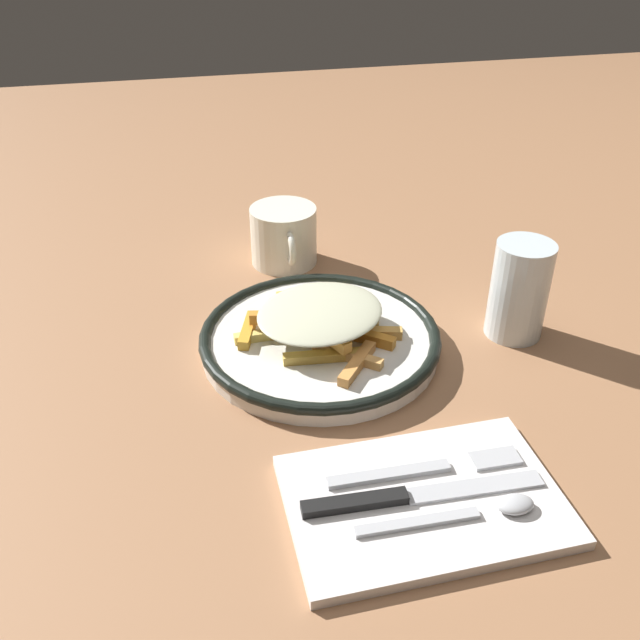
{
  "coord_description": "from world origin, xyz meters",
  "views": [
    {
      "loc": [
        0.63,
        -0.15,
        0.45
      ],
      "look_at": [
        0.0,
        0.0,
        0.04
      ],
      "focal_mm": 39.03,
      "sensor_mm": 36.0,
      "label": 1
    }
  ],
  "objects": [
    {
      "name": "fries_heap",
      "position": [
        -0.0,
        0.0,
        0.04
      ],
      "size": [
        0.19,
        0.19,
        0.04
      ],
      "color": "gold",
      "rests_on": "plate"
    },
    {
      "name": "knife",
      "position": [
        0.24,
        0.01,
        0.01
      ],
      "size": [
        0.03,
        0.21,
        0.01
      ],
      "color": "black",
      "rests_on": "napkin"
    },
    {
      "name": "coffee_mug",
      "position": [
        -0.22,
        -0.0,
        0.04
      ],
      "size": [
        0.12,
        0.09,
        0.08
      ],
      "color": "white",
      "rests_on": "ground_plane"
    },
    {
      "name": "ground_plane",
      "position": [
        0.0,
        0.0,
        0.0
      ],
      "size": [
        2.6,
        2.6,
        0.0
      ],
      "primitive_type": "plane",
      "color": "#9D6C49"
    },
    {
      "name": "fork",
      "position": [
        0.22,
        0.05,
        0.01
      ],
      "size": [
        0.02,
        0.18,
        0.01
      ],
      "color": "silver",
      "rests_on": "napkin"
    },
    {
      "name": "napkin",
      "position": [
        0.24,
        0.03,
        0.01
      ],
      "size": [
        0.15,
        0.23,
        0.01
      ],
      "primitive_type": "cube",
      "rotation": [
        0.0,
        0.0,
        0.01
      ],
      "color": "silver",
      "rests_on": "ground_plane"
    },
    {
      "name": "plate",
      "position": [
        0.0,
        0.0,
        0.01
      ],
      "size": [
        0.27,
        0.27,
        0.03
      ],
      "color": "silver",
      "rests_on": "ground_plane"
    },
    {
      "name": "water_glass",
      "position": [
        0.02,
        0.23,
        0.06
      ],
      "size": [
        0.07,
        0.07,
        0.11
      ],
      "primitive_type": "cylinder",
      "color": "silver",
      "rests_on": "ground_plane"
    },
    {
      "name": "spoon",
      "position": [
        0.27,
        0.07,
        0.01
      ],
      "size": [
        0.02,
        0.15,
        0.01
      ],
      "color": "silver",
      "rests_on": "napkin"
    }
  ]
}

